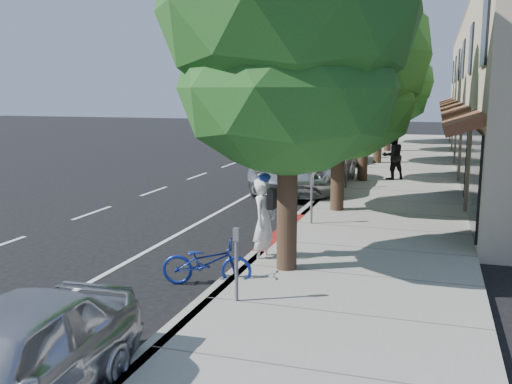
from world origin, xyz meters
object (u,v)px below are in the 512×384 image
at_px(street_tree_2, 366,67).
at_px(silver_suv, 305,166).
at_px(street_tree_1, 341,59).
at_px(white_pickup, 335,151).
at_px(street_tree_5, 397,83).
at_px(dark_suv_far, 345,138).
at_px(near_car_a, 1,368).
at_px(bicycle, 207,262).
at_px(street_tree_3, 381,57).
at_px(cyclist, 264,222).
at_px(dark_sedan, 284,166).
at_px(pedestrian, 393,156).
at_px(street_tree_0, 289,18).
at_px(street_tree_4, 391,67).

xyz_separation_m(street_tree_2, silver_suv, (-1.86, -2.00, -3.63)).
relative_size(street_tree_1, silver_suv, 1.17).
bearing_deg(white_pickup, street_tree_5, 82.63).
bearing_deg(dark_suv_far, street_tree_1, -89.55).
xyz_separation_m(street_tree_5, near_car_a, (-1.62, -36.00, -3.51)).
distance_m(bicycle, dark_suv_far, 26.49).
bearing_deg(dark_suv_far, silver_suv, -94.30).
distance_m(street_tree_3, cyclist, 17.92).
xyz_separation_m(street_tree_1, white_pickup, (-2.00, 11.35, -3.80)).
distance_m(street_tree_5, bicycle, 31.25).
bearing_deg(street_tree_3, white_pickup, -161.96).
xyz_separation_m(dark_sedan, white_pickup, (0.96, 6.35, 0.01)).
bearing_deg(street_tree_2, silver_suv, -132.98).
bearing_deg(street_tree_5, street_tree_3, -90.00).
bearing_deg(street_tree_1, bicycle, -100.52).
bearing_deg(pedestrian, street_tree_3, -112.03).
bearing_deg(street_tree_0, near_car_a, -105.12).
bearing_deg(near_car_a, street_tree_2, 82.59).
distance_m(bicycle, near_car_a, 5.02).
bearing_deg(street_tree_2, street_tree_3, 90.00).
distance_m(street_tree_0, white_pickup, 17.96).
bearing_deg(pedestrian, street_tree_1, 46.65).
relative_size(street_tree_3, silver_suv, 1.29).
height_order(street_tree_1, white_pickup, street_tree_1).
height_order(dark_sedan, near_car_a, dark_sedan).
distance_m(cyclist, near_car_a, 6.69).
bearing_deg(near_car_a, bicycle, 84.07).
bearing_deg(street_tree_4, street_tree_3, -90.00).
xyz_separation_m(white_pickup, dark_suv_far, (-0.76, 8.10, -0.01)).
bearing_deg(street_tree_1, street_tree_3, 90.00).
height_order(street_tree_0, street_tree_4, street_tree_0).
relative_size(street_tree_2, street_tree_4, 0.91).
bearing_deg(street_tree_1, street_tree_0, -90.00).
relative_size(bicycle, white_pickup, 0.33).
bearing_deg(street_tree_4, street_tree_0, -90.00).
xyz_separation_m(street_tree_2, pedestrian, (1.12, 0.64, -3.44)).
bearing_deg(street_tree_0, street_tree_4, 90.00).
bearing_deg(dark_suv_far, near_car_a, -95.55).
relative_size(street_tree_1, pedestrian, 4.02).
xyz_separation_m(street_tree_4, pedestrian, (1.12, -11.36, -3.94)).
bearing_deg(dark_sedan, street_tree_0, -80.57).
bearing_deg(silver_suv, white_pickup, 91.08).
bearing_deg(street_tree_1, cyclist, -96.88).
distance_m(dark_sedan, near_car_a, 17.05).
distance_m(bicycle, dark_sedan, 12.12).
height_order(bicycle, near_car_a, near_car_a).
bearing_deg(silver_suv, street_tree_4, 82.42).
bearing_deg(white_pickup, bicycle, -86.19).
xyz_separation_m(street_tree_5, silver_suv, (-1.86, -20.00, -3.29)).
bearing_deg(near_car_a, street_tree_0, 72.62).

